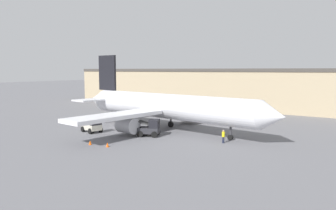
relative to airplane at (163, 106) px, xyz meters
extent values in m
plane|color=slate|center=(0.93, -0.10, -3.50)|extent=(400.00, 400.00, 0.00)
cube|color=tan|center=(-6.20, 33.90, 0.74)|extent=(83.25, 13.64, 8.47)
cube|color=#47423D|center=(-6.20, 33.90, 5.32)|extent=(83.25, 13.91, 0.70)
cylinder|color=white|center=(0.93, -0.10, 0.09)|extent=(29.17, 6.70, 3.63)
cone|color=white|center=(16.77, -1.80, 0.09)|extent=(3.27, 3.85, 3.56)
cone|color=white|center=(-15.44, 1.66, 0.09)|extent=(4.34, 3.86, 3.45)
cube|color=white|center=(0.44, 8.83, -0.55)|extent=(5.39, 14.35, 0.50)
cube|color=white|center=(-1.45, -8.72, -0.55)|extent=(5.39, 14.35, 0.50)
cylinder|color=#B7B7BC|center=(0.21, 6.74, -2.03)|extent=(3.04, 2.44, 2.15)
cylinder|color=#B7B7BC|center=(-1.22, -6.63, -2.03)|extent=(3.04, 2.44, 2.15)
cube|color=black|center=(-12.74, 1.37, 4.88)|extent=(4.18, 0.80, 5.95)
cube|color=white|center=(-12.31, 5.34, 0.45)|extent=(3.71, 4.68, 0.24)
cube|color=white|center=(-13.16, -2.60, 0.45)|extent=(3.71, 4.68, 0.24)
cylinder|color=#38383D|center=(11.29, -1.21, -2.61)|extent=(0.28, 0.28, 1.77)
cylinder|color=black|center=(11.29, -1.21, -3.15)|extent=(0.73, 0.42, 0.70)
cylinder|color=#38383D|center=(-0.76, -2.29, -2.61)|extent=(0.28, 0.28, 1.77)
cylinder|color=black|center=(-0.76, -2.29, -3.05)|extent=(0.93, 0.44, 0.90)
cylinder|color=#38383D|center=(-0.25, 2.40, -2.61)|extent=(0.28, 0.28, 1.77)
cylinder|color=black|center=(-0.25, 2.40, -3.05)|extent=(0.93, 0.44, 0.90)
cylinder|color=#1E2338|center=(11.26, -3.27, -3.11)|extent=(0.26, 0.26, 0.78)
cylinder|color=yellow|center=(11.26, -3.27, -2.41)|extent=(0.36, 0.36, 0.62)
sphere|color=tan|center=(11.26, -3.27, -1.98)|extent=(0.23, 0.23, 0.23)
cube|color=beige|center=(-7.31, -7.42, -2.71)|extent=(3.39, 2.34, 0.79)
cube|color=black|center=(-6.47, -7.63, -1.76)|extent=(1.67, 1.77, 1.12)
cylinder|color=black|center=(-6.45, -8.49, -3.11)|extent=(0.83, 0.46, 0.78)
cylinder|color=black|center=(-6.06, -6.87, -3.11)|extent=(0.83, 0.46, 0.78)
cylinder|color=black|center=(-8.55, -7.98, -3.11)|extent=(0.83, 0.46, 0.78)
cylinder|color=black|center=(-8.16, -6.36, -3.11)|extent=(0.83, 0.46, 0.78)
cube|color=#2D2D33|center=(1.17, -5.06, -2.70)|extent=(3.27, 2.76, 0.77)
cube|color=black|center=(1.88, -4.74, -1.77)|extent=(1.77, 1.96, 1.09)
cube|color=#333333|center=(0.71, -5.27, -1.71)|extent=(2.10, 1.85, 0.68)
cylinder|color=black|center=(2.42, -5.46, -3.08)|extent=(0.88, 0.60, 0.83)
cylinder|color=black|center=(1.70, -3.85, -3.08)|extent=(0.88, 0.60, 0.83)
cylinder|color=black|center=(0.65, -6.27, -3.08)|extent=(0.88, 0.60, 0.83)
cylinder|color=black|center=(-0.08, -4.65, -3.08)|extent=(0.88, 0.60, 0.83)
cone|color=#EF590F|center=(1.05, -12.71, -3.22)|extent=(0.36, 0.36, 0.55)
cone|color=#EF590F|center=(-1.46, -13.05, -3.22)|extent=(0.36, 0.36, 0.55)
camera|label=1|loc=(27.79, -39.39, 5.39)|focal=35.00mm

